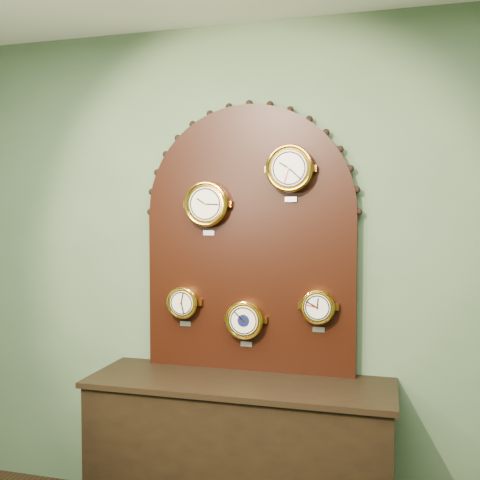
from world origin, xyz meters
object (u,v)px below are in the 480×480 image
(arabic_clock, at_px, (290,169))
(shop_counter, at_px, (239,459))
(hygrometer, at_px, (183,302))
(roman_clock, at_px, (207,204))
(display_board, at_px, (249,230))
(tide_clock, at_px, (318,307))
(barometer, at_px, (245,320))

(arabic_clock, bearing_deg, shop_counter, -147.92)
(arabic_clock, height_order, hygrometer, arabic_clock)
(shop_counter, height_order, roman_clock, roman_clock)
(display_board, distance_m, arabic_clock, 0.42)
(arabic_clock, bearing_deg, display_board, 164.54)
(hygrometer, bearing_deg, tide_clock, -0.01)
(barometer, bearing_deg, hygrometer, 179.84)
(arabic_clock, height_order, barometer, arabic_clock)
(hygrometer, xyz_separation_m, tide_clock, (0.77, -0.00, 0.01))
(roman_clock, xyz_separation_m, tide_clock, (0.63, 0.00, -0.55))
(roman_clock, bearing_deg, shop_counter, -33.60)
(display_board, relative_size, roman_clock, 5.01)
(roman_clock, height_order, barometer, roman_clock)
(display_board, bearing_deg, arabic_clock, -15.46)
(arabic_clock, xyz_separation_m, barometer, (-0.25, 0.00, -0.84))
(display_board, xyz_separation_m, hygrometer, (-0.37, -0.07, -0.42))
(hygrometer, distance_m, tide_clock, 0.77)
(shop_counter, bearing_deg, display_board, 90.00)
(roman_clock, distance_m, arabic_clock, 0.51)
(barometer, xyz_separation_m, tide_clock, (0.41, 0.00, 0.09))
(roman_clock, relative_size, barometer, 1.14)
(shop_counter, relative_size, barometer, 5.95)
(roman_clock, relative_size, hygrometer, 1.29)
(shop_counter, distance_m, tide_clock, 0.92)
(roman_clock, distance_m, barometer, 0.68)
(hygrometer, relative_size, tide_clock, 0.99)
(hygrometer, bearing_deg, barometer, -0.16)
(roman_clock, bearing_deg, arabic_clock, -0.01)
(shop_counter, distance_m, hygrometer, 0.90)
(arabic_clock, distance_m, hygrometer, 0.97)
(arabic_clock, relative_size, hygrometer, 1.30)
(roman_clock, height_order, hygrometer, roman_clock)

